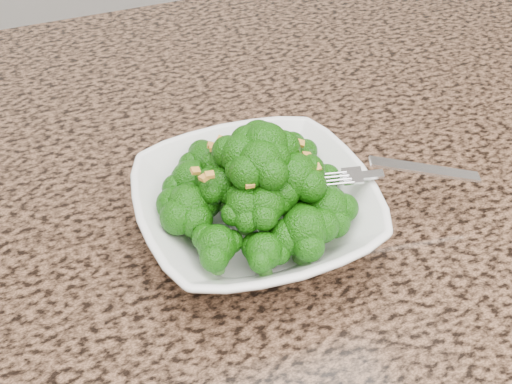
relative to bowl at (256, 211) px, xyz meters
name	(u,v)px	position (x,y,z in m)	size (l,w,h in m)	color
granite_counter	(210,269)	(-0.05, -0.02, -0.04)	(1.64, 1.04, 0.03)	brown
bowl	(256,211)	(0.00, 0.00, 0.00)	(0.22, 0.22, 0.05)	white
broccoli_pile	(256,158)	(0.00, 0.00, 0.06)	(0.19, 0.19, 0.07)	#185F0A
garlic_topping	(256,120)	(0.00, 0.00, 0.10)	(0.11, 0.11, 0.01)	gold
fork	(375,174)	(0.11, -0.03, 0.03)	(0.18, 0.03, 0.01)	silver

